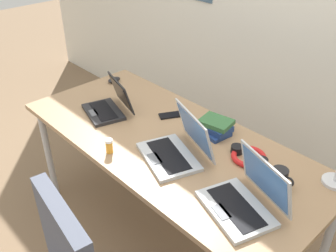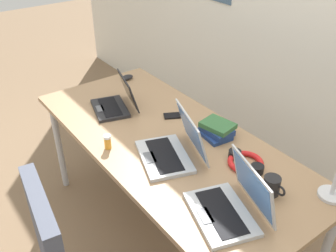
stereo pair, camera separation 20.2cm
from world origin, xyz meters
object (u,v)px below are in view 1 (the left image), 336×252
(laptop_far_corner, at_px, (176,149))
(laptop_mid_desk, at_px, (109,106))
(laptop_near_mouse, at_px, (245,199))
(headphones, at_px, (249,156))
(cell_phone, at_px, (170,115))
(pill_bottle, at_px, (109,146))
(book_stack, at_px, (215,127))
(coffee_mug, at_px, (280,177))
(computer_mouse, at_px, (114,80))

(laptop_far_corner, distance_m, laptop_mid_desk, 0.60)
(laptop_near_mouse, relative_size, headphones, 1.83)
(laptop_far_corner, height_order, cell_phone, laptop_far_corner)
(headphones, bearing_deg, pill_bottle, -137.87)
(laptop_mid_desk, distance_m, laptop_near_mouse, 1.06)
(cell_phone, bearing_deg, laptop_mid_desk, -112.41)
(laptop_near_mouse, xyz_separation_m, book_stack, (-0.47, 0.35, -0.01))
(laptop_mid_desk, bearing_deg, laptop_far_corner, -1.53)
(cell_phone, distance_m, headphones, 0.58)
(laptop_near_mouse, bearing_deg, book_stack, 142.93)
(coffee_mug, bearing_deg, pill_bottle, -150.72)
(pill_bottle, relative_size, coffee_mug, 0.70)
(laptop_far_corner, bearing_deg, laptop_near_mouse, -5.67)
(laptop_near_mouse, height_order, computer_mouse, laptop_near_mouse)
(laptop_near_mouse, xyz_separation_m, cell_phone, (-0.77, 0.30, -0.04))
(pill_bottle, bearing_deg, coffee_mug, 29.28)
(headphones, xyz_separation_m, pill_bottle, (-0.53, -0.48, 0.03))
(laptop_mid_desk, distance_m, headphones, 0.90)
(laptop_mid_desk, relative_size, pill_bottle, 4.24)
(coffee_mug, bearing_deg, computer_mouse, 175.82)
(coffee_mug, bearing_deg, headphones, 163.85)
(laptop_far_corner, bearing_deg, book_stack, 91.79)
(laptop_mid_desk, xyz_separation_m, cell_phone, (0.29, 0.24, -0.04))
(laptop_near_mouse, xyz_separation_m, computer_mouse, (-1.39, 0.34, -0.03))
(laptop_far_corner, relative_size, cell_phone, 3.03)
(headphones, distance_m, book_stack, 0.28)
(cell_phone, height_order, coffee_mug, coffee_mug)
(laptop_mid_desk, height_order, book_stack, laptop_mid_desk)
(laptop_far_corner, height_order, pill_bottle, laptop_far_corner)
(laptop_near_mouse, bearing_deg, pill_bottle, -165.86)
(book_stack, distance_m, coffee_mug, 0.50)
(cell_phone, bearing_deg, computer_mouse, -155.20)
(laptop_mid_desk, relative_size, computer_mouse, 3.49)
(headphones, relative_size, book_stack, 1.09)
(pill_bottle, height_order, coffee_mug, coffee_mug)
(headphones, bearing_deg, laptop_mid_desk, -164.93)
(laptop_far_corner, height_order, headphones, laptop_far_corner)
(coffee_mug, bearing_deg, laptop_mid_desk, -170.96)
(laptop_mid_desk, height_order, coffee_mug, laptop_mid_desk)
(computer_mouse, relative_size, pill_bottle, 1.22)
(laptop_mid_desk, relative_size, headphones, 1.56)
(computer_mouse, xyz_separation_m, headphones, (1.19, -0.04, -0.00))
(headphones, height_order, coffee_mug, coffee_mug)
(laptop_far_corner, height_order, laptop_near_mouse, laptop_far_corner)
(computer_mouse, height_order, cell_phone, computer_mouse)
(pill_bottle, bearing_deg, headphones, 42.13)
(laptop_mid_desk, bearing_deg, headphones, 15.07)
(headphones, relative_size, pill_bottle, 2.71)
(cell_phone, xyz_separation_m, coffee_mug, (0.79, -0.07, 0.04))
(book_stack, relative_size, coffee_mug, 1.74)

